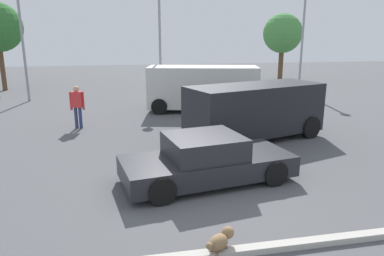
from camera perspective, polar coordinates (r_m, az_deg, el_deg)
The scene contains 11 objects.
ground_plane at distance 8.92m, azimuth 1.53°, elevation -9.32°, with size 80.00×80.00×0.00m, color #515154.
sedan_foreground at distance 9.01m, azimuth 2.34°, elevation -5.21°, with size 4.54×2.49×1.22m.
dog at distance 6.29m, azimuth 4.63°, elevation -17.56°, with size 0.57×0.47×0.44m.
van_white at distance 17.60m, azimuth 1.78°, elevation 6.59°, with size 5.63×3.21×2.19m.
suv_dark at distance 12.84m, azimuth 10.11°, elevation 2.92°, with size 5.28×3.32×1.97m.
pedestrian at distance 14.86m, azimuth -17.99°, elevation 3.82°, with size 0.57×0.28×1.72m.
parking_curb at distance 6.43m, azimuth 7.61°, elevation -19.04°, with size 7.30×0.20×0.12m, color #B7B2A8.
light_post_near at distance 24.86m, azimuth 17.55°, elevation 16.23°, with size 0.44×0.44×6.91m.
light_post_mid at distance 21.34m, azimuth -5.27°, elevation 17.51°, with size 0.44×0.44×7.10m.
light_post_far at distance 22.32m, azimuth -26.11°, elevation 17.01°, with size 0.44×0.44×7.77m.
tree_back_left at distance 31.77m, azimuth 14.36°, elevation 14.49°, with size 3.27×3.27×5.52m.
Camera 1 is at (-1.83, -7.95, 3.60)m, focal length 33.15 mm.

